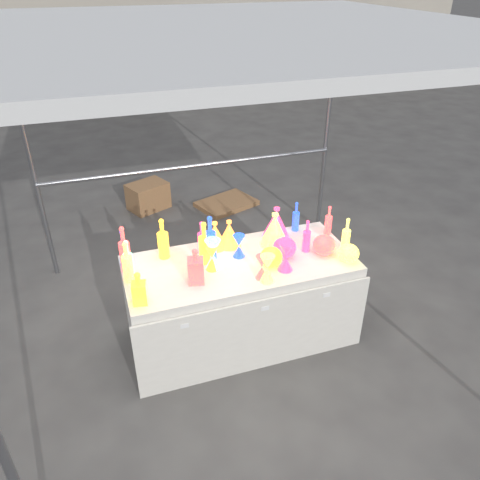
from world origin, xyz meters
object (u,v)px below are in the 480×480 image
object	(u,v)px
cardboard_box_closed	(148,196)
lampshade_0	(229,233)
bottle_0	(163,238)
globe_0	(271,258)
display_table	(240,301)
hourglass_0	(262,267)
decanter_0	(139,288)

from	to	relation	value
cardboard_box_closed	lampshade_0	xyz separation A→B (m)	(0.35, -2.42, 0.69)
cardboard_box_closed	bottle_0	size ratio (longest dim) A/B	1.39
cardboard_box_closed	bottle_0	bearing A→B (deg)	-118.87
globe_0	display_table	bearing A→B (deg)	152.17
bottle_0	globe_0	size ratio (longest dim) A/B	1.99
display_table	bottle_0	xyz separation A→B (m)	(-0.55, 0.27, 0.55)
cardboard_box_closed	lampshade_0	size ratio (longest dim) A/B	2.07
cardboard_box_closed	hourglass_0	distance (m)	3.04
bottle_0	globe_0	bearing A→B (deg)	-26.73
hourglass_0	decanter_0	bearing A→B (deg)	-179.39
bottle_0	hourglass_0	size ratio (longest dim) A/B	1.82
cardboard_box_closed	decanter_0	distance (m)	3.06
display_table	globe_0	distance (m)	0.51
display_table	decanter_0	xyz separation A→B (m)	(-0.81, -0.25, 0.50)
cardboard_box_closed	display_table	bearing A→B (deg)	-106.81
decanter_0	globe_0	distance (m)	1.04
bottle_0	display_table	bearing A→B (deg)	-26.30
bottle_0	hourglass_0	xyz separation A→B (m)	(0.63, -0.52, -0.08)
hourglass_0	lampshade_0	size ratio (longest dim) A/B	0.82
display_table	bottle_0	size ratio (longest dim) A/B	5.36
bottle_0	cardboard_box_closed	bearing A→B (deg)	85.44
lampshade_0	cardboard_box_closed	bearing A→B (deg)	86.13
bottle_0	hourglass_0	distance (m)	0.82
cardboard_box_closed	decanter_0	size ratio (longest dim) A/B	1.91
decanter_0	globe_0	xyz separation A→B (m)	(1.02, 0.14, -0.06)
decanter_0	hourglass_0	distance (m)	0.90
bottle_0	decanter_0	distance (m)	0.59
bottle_0	decanter_0	world-z (taller)	bottle_0
cardboard_box_closed	hourglass_0	bearing A→B (deg)	-105.82
cardboard_box_closed	globe_0	distance (m)	2.93
decanter_0	globe_0	size ratio (longest dim) A/B	1.44
bottle_0	lampshade_0	size ratio (longest dim) A/B	1.49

